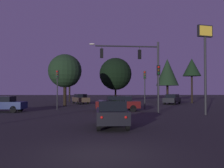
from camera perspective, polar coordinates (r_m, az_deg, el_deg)
ground_plane at (r=33.00m, az=-2.08°, el=-5.04°), size 168.00×168.00×0.00m
traffic_signal_mast_arm at (r=25.33m, az=5.88°, el=4.72°), size 6.85×0.72×6.86m
traffic_light_corner_left at (r=23.52m, az=10.26°, el=1.01°), size 0.32×0.36×4.34m
traffic_light_corner_right at (r=29.22m, az=7.26°, el=0.46°), size 0.35×0.38×4.29m
traffic_light_median at (r=28.52m, az=-12.01°, el=0.52°), size 0.31×0.36×4.29m
car_nearside_lane at (r=14.74m, az=-0.07°, el=-6.48°), size 1.81×4.05×1.52m
car_crossing_left at (r=27.15m, az=-23.04°, el=-4.04°), size 4.43×2.14×1.52m
car_crossing_right at (r=26.02m, az=1.31°, el=-4.27°), size 4.56×1.94×1.52m
car_far_lane at (r=40.62m, az=-6.95°, el=-3.23°), size 3.15×4.90×1.52m
car_parked_lot at (r=39.98m, az=13.18°, el=-3.23°), size 3.71×4.84×1.52m
store_sign_illuminated at (r=23.55m, az=19.90°, el=7.14°), size 1.42×0.61×7.66m
tree_behind_sign at (r=49.36m, az=12.14°, el=2.56°), size 4.19×4.19×8.01m
tree_left_far at (r=47.26m, az=-9.36°, el=1.61°), size 3.49×3.49×6.33m
tree_center_horizon at (r=46.46m, az=0.79°, el=2.24°), size 5.80×5.80×7.95m
tree_right_cluster at (r=44.13m, az=17.23°, el=3.50°), size 2.94×2.94×7.31m
tree_lot_edge at (r=34.83m, az=-10.36°, el=2.85°), size 4.43×4.43×6.90m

